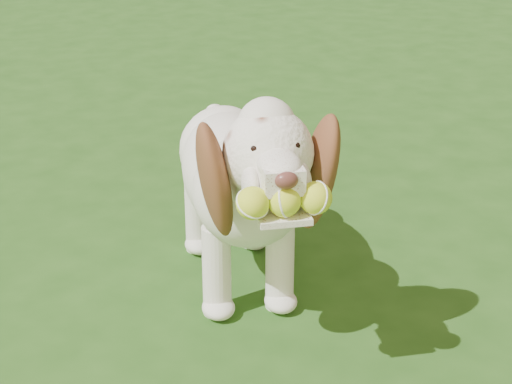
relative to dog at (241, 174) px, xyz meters
name	(u,v)px	position (x,y,z in m)	size (l,w,h in m)	color
ground	(187,278)	(-0.14, 0.16, -0.44)	(80.00, 80.00, 0.00)	#214A15
dog	(241,174)	(0.00, 0.00, 0.00)	(0.62, 1.26, 0.82)	white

